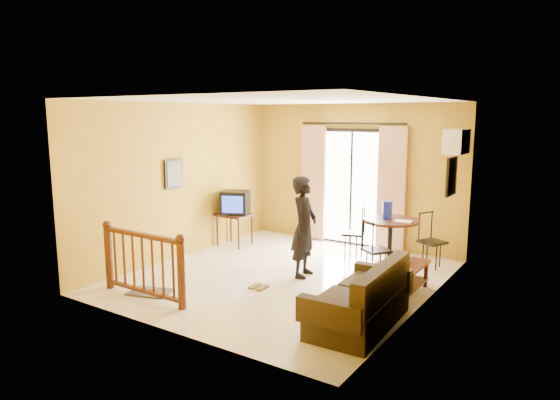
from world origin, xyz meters
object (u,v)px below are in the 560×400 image
Objects in this scene: dining_table at (390,229)px; sofa at (363,303)px; standing_person at (304,227)px; coffee_table at (403,274)px; television at (235,202)px.

sofa is at bearing -75.64° from dining_table.
standing_person reaches higher than dining_table.
standing_person is at bearing 139.15° from sofa.
coffee_table is 0.59× the size of standing_person.
television is 3.84m from coffee_table.
dining_table is at bearing -47.08° from standing_person.
dining_table is at bearing 102.07° from sofa.
dining_table is 0.61× the size of standing_person.
television reaches higher than coffee_table.
coffee_table is (3.72, -0.76, -0.59)m from television.
television is 0.67× the size of dining_table.
coffee_table is at bearing -95.92° from standing_person.
television is 0.38× the size of sofa.
standing_person is (-1.61, -0.13, 0.53)m from coffee_table.
dining_table is 1.61m from standing_person.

